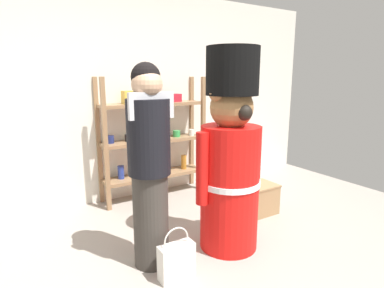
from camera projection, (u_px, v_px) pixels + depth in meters
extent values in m
cube|color=silver|center=(108.00, 97.00, 3.86)|extent=(6.40, 0.12, 2.60)
cube|color=#93704C|center=(106.00, 146.00, 3.57)|extent=(0.05, 0.05, 1.55)
cube|color=#93704C|center=(203.00, 135.00, 4.26)|extent=(0.05, 0.05, 1.55)
cube|color=#93704C|center=(98.00, 142.00, 3.82)|extent=(0.05, 0.05, 1.55)
cube|color=#93704C|center=(191.00, 132.00, 4.51)|extent=(0.05, 0.05, 1.55)
cube|color=#93704C|center=(154.00, 175.00, 4.14)|extent=(1.33, 0.30, 0.04)
cube|color=#93704C|center=(154.00, 141.00, 4.05)|extent=(1.33, 0.30, 0.04)
cube|color=#93704C|center=(153.00, 104.00, 3.95)|extent=(1.33, 0.30, 0.04)
cylinder|color=navy|center=(110.00, 139.00, 3.77)|extent=(0.09, 0.09, 0.09)
cylinder|color=black|center=(128.00, 138.00, 3.89)|extent=(0.08, 0.08, 0.09)
cylinder|color=yellow|center=(147.00, 137.00, 3.94)|extent=(0.09, 0.09, 0.08)
cylinder|color=pink|center=(162.00, 135.00, 4.06)|extent=(0.10, 0.10, 0.09)
cylinder|color=green|center=(177.00, 134.00, 4.19)|extent=(0.10, 0.10, 0.08)
cylinder|color=white|center=(192.00, 132.00, 4.29)|extent=(0.07, 0.07, 0.08)
cylinder|color=navy|center=(121.00, 172.00, 3.92)|extent=(0.08, 0.08, 0.17)
cylinder|color=silver|center=(155.00, 165.00, 4.09)|extent=(0.06, 0.06, 0.24)
cylinder|color=#B27226|center=(184.00, 162.00, 4.34)|extent=(0.07, 0.07, 0.19)
cube|color=gold|center=(130.00, 97.00, 3.78)|extent=(0.17, 0.14, 0.15)
cube|color=#B21E2D|center=(173.00, 98.00, 4.09)|extent=(0.17, 0.14, 0.10)
cylinder|color=red|center=(229.00, 188.00, 2.83)|extent=(0.52, 0.52, 1.13)
cylinder|color=white|center=(230.00, 182.00, 2.82)|extent=(0.54, 0.54, 0.05)
sphere|color=#986C40|center=(232.00, 107.00, 2.68)|extent=(0.37, 0.37, 0.37)
sphere|color=#986C40|center=(217.00, 94.00, 2.57)|extent=(0.13, 0.13, 0.13)
sphere|color=#986C40|center=(246.00, 93.00, 2.74)|extent=(0.13, 0.13, 0.13)
cylinder|color=black|center=(233.00, 71.00, 2.62)|extent=(0.45, 0.45, 0.40)
cylinder|color=red|center=(202.00, 169.00, 2.63)|extent=(0.11, 0.11, 0.62)
cylinder|color=red|center=(255.00, 159.00, 2.94)|extent=(0.11, 0.11, 0.62)
sphere|color=black|center=(244.00, 113.00, 2.55)|extent=(0.13, 0.13, 0.13)
cylinder|color=#38332D|center=(151.00, 219.00, 2.59)|extent=(0.29, 0.29, 0.79)
cylinder|color=black|center=(149.00, 137.00, 2.44)|extent=(0.34, 0.34, 0.59)
sphere|color=tan|center=(147.00, 84.00, 2.36)|extent=(0.24, 0.24, 0.24)
cube|color=silver|center=(151.00, 106.00, 2.33)|extent=(0.36, 0.04, 0.20)
sphere|color=black|center=(146.00, 77.00, 2.37)|extent=(0.23, 0.23, 0.23)
cube|color=silver|center=(177.00, 261.00, 2.44)|extent=(0.28, 0.12, 0.28)
torus|color=silver|center=(176.00, 240.00, 2.40)|extent=(0.21, 0.01, 0.21)
cube|color=#9E7A51|center=(260.00, 199.00, 3.63)|extent=(0.34, 0.30, 0.32)
cube|color=#9E7A51|center=(261.00, 185.00, 3.60)|extent=(0.35, 0.31, 0.02)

